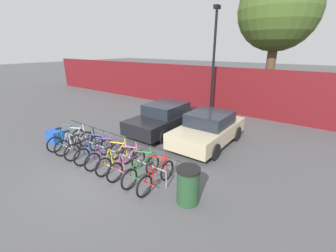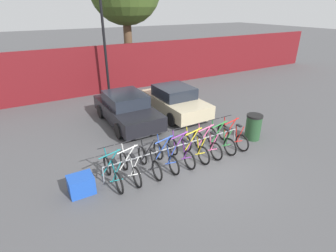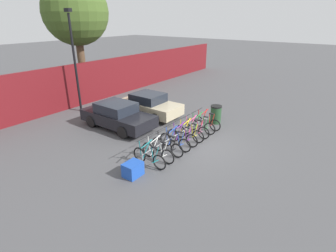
# 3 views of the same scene
# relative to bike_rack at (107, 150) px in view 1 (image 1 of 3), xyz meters

# --- Properties ---
(ground_plane) EXTENTS (120.00, 120.00, 0.00)m
(ground_plane) POSITION_rel_bike_rack_xyz_m (0.50, -0.68, -0.50)
(ground_plane) COLOR #4C4C4F
(hoarding_wall) EXTENTS (36.00, 0.16, 2.83)m
(hoarding_wall) POSITION_rel_bike_rack_xyz_m (0.50, 8.82, 0.91)
(hoarding_wall) COLOR maroon
(hoarding_wall) RESTS_ON ground
(bike_rack) EXTENTS (5.31, 0.04, 0.57)m
(bike_rack) POSITION_rel_bike_rack_xyz_m (0.00, 0.00, 0.00)
(bike_rack) COLOR gray
(bike_rack) RESTS_ON ground
(bicycle_teal) EXTENTS (0.68, 1.71, 1.05)m
(bicycle_teal) POSITION_rel_bike_rack_xyz_m (-2.38, -0.15, -0.12)
(bicycle_teal) COLOR black
(bicycle_teal) RESTS_ON ground
(bicycle_white) EXTENTS (0.68, 1.71, 1.05)m
(bicycle_white) POSITION_rel_bike_rack_xyz_m (-1.83, -0.15, -0.12)
(bicycle_white) COLOR black
(bicycle_white) RESTS_ON ground
(bicycle_black) EXTENTS (0.68, 1.71, 1.05)m
(bicycle_black) POSITION_rel_bike_rack_xyz_m (-1.16, -0.15, -0.12)
(bicycle_black) COLOR black
(bicycle_black) RESTS_ON ground
(bicycle_blue) EXTENTS (0.68, 1.71, 1.05)m
(bicycle_blue) POSITION_rel_bike_rack_xyz_m (-0.56, -0.15, -0.12)
(bicycle_blue) COLOR black
(bicycle_blue) RESTS_ON ground
(bicycle_purple) EXTENTS (0.68, 1.71, 1.05)m
(bicycle_purple) POSITION_rel_bike_rack_xyz_m (0.05, -0.15, -0.12)
(bicycle_purple) COLOR black
(bicycle_purple) RESTS_ON ground
(bicycle_yellow) EXTENTS (0.68, 1.71, 1.05)m
(bicycle_yellow) POSITION_rel_bike_rack_xyz_m (0.62, -0.15, -0.12)
(bicycle_yellow) COLOR black
(bicycle_yellow) RESTS_ON ground
(bicycle_pink) EXTENTS (0.68, 1.71, 1.05)m
(bicycle_pink) POSITION_rel_bike_rack_xyz_m (1.16, -0.15, -0.12)
(bicycle_pink) COLOR black
(bicycle_pink) RESTS_ON ground
(bicycle_green) EXTENTS (0.68, 1.71, 1.05)m
(bicycle_green) POSITION_rel_bike_rack_xyz_m (1.79, -0.15, -0.12)
(bicycle_green) COLOR black
(bicycle_green) RESTS_ON ground
(bicycle_red) EXTENTS (0.68, 1.71, 1.05)m
(bicycle_red) POSITION_rel_bike_rack_xyz_m (2.38, -0.15, -0.12)
(bicycle_red) COLOR black
(bicycle_red) RESTS_ON ground
(car_black) EXTENTS (1.91, 4.22, 1.40)m
(car_black) POSITION_rel_bike_rack_xyz_m (-0.31, 3.84, 0.19)
(car_black) COLOR black
(car_black) RESTS_ON ground
(car_beige) EXTENTS (1.91, 3.91, 1.40)m
(car_beige) POSITION_rel_bike_rack_xyz_m (2.14, 3.66, 0.19)
(car_beige) COLOR #C1B28E
(car_beige) RESTS_ON ground
(lamp_post) EXTENTS (0.24, 0.44, 6.10)m
(lamp_post) POSITION_rel_bike_rack_xyz_m (0.20, 7.83, 2.90)
(lamp_post) COLOR black
(lamp_post) RESTS_ON ground
(trash_bin) EXTENTS (0.63, 0.63, 1.03)m
(trash_bin) POSITION_rel_bike_rack_xyz_m (3.47, -0.16, 0.02)
(trash_bin) COLOR #234728
(trash_bin) RESTS_ON ground
(cargo_crate) EXTENTS (0.70, 0.56, 0.55)m
(cargo_crate) POSITION_rel_bike_rack_xyz_m (-3.32, -0.12, -0.23)
(cargo_crate) COLOR blue
(cargo_crate) RESTS_ON ground
(tree_behind_hoarding) EXTENTS (4.53, 4.53, 8.23)m
(tree_behind_hoarding) POSITION_rel_bike_rack_xyz_m (2.69, 10.62, 5.41)
(tree_behind_hoarding) COLOR brown
(tree_behind_hoarding) RESTS_ON ground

